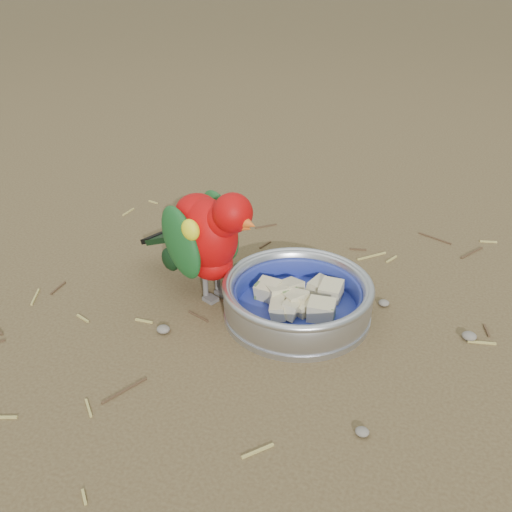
% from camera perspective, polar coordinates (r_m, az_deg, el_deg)
% --- Properties ---
extents(ground, '(60.00, 60.00, 0.00)m').
position_cam_1_polar(ground, '(0.86, 2.60, -8.51)').
color(ground, brown).
extents(food_bowl, '(0.23, 0.23, 0.02)m').
position_cam_1_polar(food_bowl, '(0.91, 4.11, -5.54)').
color(food_bowl, '#B2B2BA').
rests_on(food_bowl, ground).
extents(bowl_wall, '(0.23, 0.23, 0.04)m').
position_cam_1_polar(bowl_wall, '(0.89, 4.18, -3.95)').
color(bowl_wall, '#B2B2BA').
rests_on(bowl_wall, food_bowl).
extents(fruit_wedges, '(0.14, 0.14, 0.03)m').
position_cam_1_polar(fruit_wedges, '(0.89, 4.16, -4.33)').
color(fruit_wedges, '#C9BC8F').
rests_on(fruit_wedges, food_bowl).
extents(lory_parrot, '(0.26, 0.20, 0.19)m').
position_cam_1_polar(lory_parrot, '(0.91, -4.83, 1.23)').
color(lory_parrot, '#B10606').
rests_on(lory_parrot, ground).
extents(ground_debris, '(0.90, 0.80, 0.01)m').
position_cam_1_polar(ground_debris, '(0.88, 3.84, -7.25)').
color(ground_debris, tan).
rests_on(ground_debris, ground).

